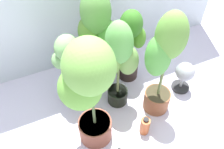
% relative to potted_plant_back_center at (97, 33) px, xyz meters
% --- Properties ---
extents(ground_plane, '(8.00, 8.00, 0.00)m').
position_rel_potted_plant_back_center_xyz_m(ground_plane, '(0.02, -0.49, -0.61)').
color(ground_plane, silver).
rests_on(ground_plane, ground).
extents(potted_plant_back_center, '(0.37, 0.36, 1.03)m').
position_rel_potted_plant_back_center_xyz_m(potted_plant_back_center, '(0.00, 0.00, 0.00)').
color(potted_plant_back_center, '#31251A').
rests_on(potted_plant_back_center, ground).
extents(potted_plant_center, '(0.38, 0.30, 0.93)m').
position_rel_potted_plant_back_center_xyz_m(potted_plant_center, '(0.05, -0.33, -0.05)').
color(potted_plant_center, black).
rests_on(potted_plant_center, ground).
extents(potted_plant_back_left, '(0.37, 0.28, 0.76)m').
position_rel_potted_plant_back_center_xyz_m(potted_plant_back_left, '(-0.30, -0.12, -0.20)').
color(potted_plant_back_left, black).
rests_on(potted_plant_back_left, ground).
extents(potted_plant_front_right, '(0.32, 0.31, 1.06)m').
position_rel_potted_plant_back_center_xyz_m(potted_plant_front_right, '(0.34, -0.54, -0.01)').
color(potted_plant_front_right, brown).
rests_on(potted_plant_front_right, ground).
extents(potted_plant_back_right, '(0.34, 0.26, 0.80)m').
position_rel_potted_plant_back_center_xyz_m(potted_plant_back_right, '(0.30, -0.08, -0.16)').
color(potted_plant_back_right, '#2C211E').
rests_on(potted_plant_back_right, ground).
extents(potted_plant_front_left, '(0.49, 0.45, 1.06)m').
position_rel_potted_plant_back_center_xyz_m(potted_plant_front_left, '(-0.30, -0.59, 0.05)').
color(potted_plant_front_left, brown).
rests_on(potted_plant_front_left, ground).
extents(floor_fan, '(0.19, 0.19, 0.33)m').
position_rel_potted_plant_back_center_xyz_m(floor_fan, '(0.71, -0.45, -0.40)').
color(floor_fan, '#262728').
rests_on(floor_fan, ground).
extents(nutrient_bottle, '(0.08, 0.08, 0.20)m').
position_rel_potted_plant_back_center_xyz_m(nutrient_bottle, '(0.13, -0.74, -0.52)').
color(nutrient_bottle, '#C35A2B').
rests_on(nutrient_bottle, ground).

